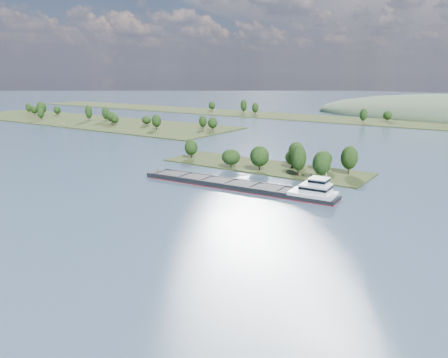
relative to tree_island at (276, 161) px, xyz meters
The scene contains 6 objects.
ground 59.48m from the tree_island, 97.06° to the right, with size 1800.00×1800.00×0.00m, color #34465A.
tree_island is the anchor object (origin of this frame).
left_bank 249.33m from the tree_island, 160.98° to the left, with size 300.00×80.00×16.08m.
back_shoreline 220.90m from the tree_island, 90.09° to the left, with size 900.00×60.00×15.62m.
cargo_barge 38.45m from the tree_island, 78.72° to the right, with size 82.70×14.72×11.13m.
motorboat 229.18m from the tree_island, 167.57° to the left, with size 2.18×5.80×2.24m, color white.
Camera 1 is at (98.07, 0.48, 44.84)m, focal length 35.00 mm.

